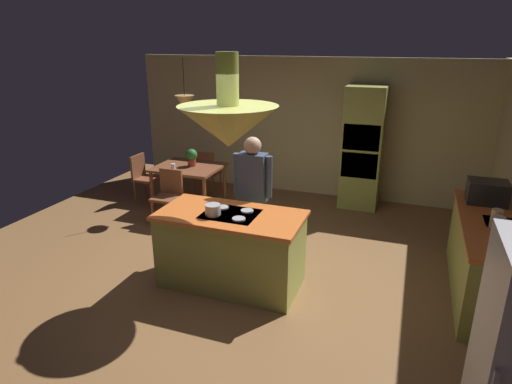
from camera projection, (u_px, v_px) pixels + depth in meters
The scene contains 19 objects.
ground at pixel (238, 275), 5.54m from camera, with size 8.16×8.16×0.00m, color olive.
wall_back at pixel (307, 127), 8.17m from camera, with size 6.80×0.10×2.55m, color beige.
kitchen_island at pixel (231, 249), 5.20m from camera, with size 1.71×0.87×0.94m.
counter_run_right at pixel (486, 257), 4.99m from camera, with size 0.73×2.14×0.92m.
oven_tower at pixel (362, 148), 7.52m from camera, with size 0.66×0.62×2.12m.
dining_table at pixel (189, 172), 7.55m from camera, with size 1.12×0.93×0.76m.
person_at_island at pixel (253, 191), 5.66m from camera, with size 0.53×0.22×1.68m.
range_hood at pixel (228, 124), 4.70m from camera, with size 1.10×1.10×1.00m.
pendant_light_over_table at pixel (185, 102), 7.15m from camera, with size 0.32×0.32×0.82m.
chair_facing_island at pixel (169, 193), 6.99m from camera, with size 0.40×0.40×0.87m.
chair_by_back_wall at pixel (206, 170), 8.21m from camera, with size 0.40×0.40×0.87m.
chair_at_corner at pixel (143, 175), 7.91m from camera, with size 0.40×0.40×0.87m.
potted_plant_on_table at pixel (192, 156), 7.48m from camera, with size 0.20×0.20×0.30m.
cup_on_table at pixel (173, 166), 7.35m from camera, with size 0.07×0.07×0.09m, color white.
canister_flour at pixel (501, 234), 4.35m from camera, with size 0.14×0.14×0.16m, color #E0B78C.
canister_sugar at pixel (499, 225), 4.50m from camera, with size 0.11×0.11×0.19m, color silver.
canister_tea at pixel (496, 218), 4.66m from camera, with size 0.12×0.12×0.20m, color #E0B78C.
microwave_on_counter at pixel (487, 192), 5.35m from camera, with size 0.46×0.36×0.28m, color #232326.
cooking_pot_on_cooktop at pixel (213, 209), 4.96m from camera, with size 0.18×0.18×0.12m, color #B2B2B7.
Camera 1 is at (1.89, -4.49, 2.83)m, focal length 30.47 mm.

